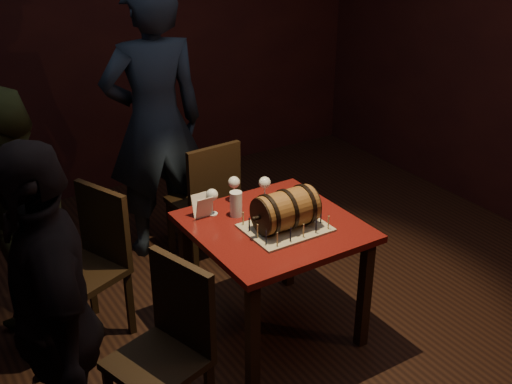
{
  "coord_description": "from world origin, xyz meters",
  "views": [
    {
      "loc": [
        -1.73,
        -2.65,
        2.49
      ],
      "look_at": [
        -0.03,
        0.05,
        0.95
      ],
      "focal_mm": 45.0,
      "sensor_mm": 36.0,
      "label": 1
    }
  ],
  "objects_px": {
    "wine_glass_right": "(265,184)",
    "chair_left_front": "(169,342)",
    "wine_glass_mid": "(234,183)",
    "pint_of_ale": "(236,204)",
    "wine_glass_left": "(212,196)",
    "person_left_rear": "(13,238)",
    "person_left_front": "(53,320)",
    "chair_left_rear": "(94,257)",
    "chair_back": "(207,197)",
    "barrel_cake": "(286,210)",
    "pub_table": "(274,241)",
    "person_back": "(155,124)"
  },
  "relations": [
    {
      "from": "pint_of_ale",
      "to": "person_left_front",
      "type": "xyz_separation_m",
      "value": [
        -1.21,
        -0.52,
        -0.0
      ]
    },
    {
      "from": "wine_glass_right",
      "to": "person_left_front",
      "type": "bearing_deg",
      "value": -157.87
    },
    {
      "from": "pint_of_ale",
      "to": "chair_left_rear",
      "type": "bearing_deg",
      "value": 153.68
    },
    {
      "from": "wine_glass_right",
      "to": "person_back",
      "type": "distance_m",
      "value": 1.06
    },
    {
      "from": "chair_back",
      "to": "chair_left_front",
      "type": "relative_size",
      "value": 1.0
    },
    {
      "from": "pint_of_ale",
      "to": "person_back",
      "type": "relative_size",
      "value": 0.08
    },
    {
      "from": "pub_table",
      "to": "barrel_cake",
      "type": "height_order",
      "value": "barrel_cake"
    },
    {
      "from": "pub_table",
      "to": "wine_glass_mid",
      "type": "bearing_deg",
      "value": 96.42
    },
    {
      "from": "chair_back",
      "to": "wine_glass_right",
      "type": "bearing_deg",
      "value": -85.29
    },
    {
      "from": "wine_glass_right",
      "to": "pint_of_ale",
      "type": "relative_size",
      "value": 1.07
    },
    {
      "from": "wine_glass_mid",
      "to": "pint_of_ale",
      "type": "distance_m",
      "value": 0.19
    },
    {
      "from": "pub_table",
      "to": "wine_glass_mid",
      "type": "distance_m",
      "value": 0.44
    },
    {
      "from": "pub_table",
      "to": "chair_back",
      "type": "relative_size",
      "value": 0.97
    },
    {
      "from": "wine_glass_left",
      "to": "person_left_rear",
      "type": "xyz_separation_m",
      "value": [
        -1.07,
        0.24,
        -0.07
      ]
    },
    {
      "from": "wine_glass_left",
      "to": "pint_of_ale",
      "type": "relative_size",
      "value": 1.07
    },
    {
      "from": "person_left_front",
      "to": "wine_glass_right",
      "type": "bearing_deg",
      "value": 119.78
    },
    {
      "from": "barrel_cake",
      "to": "pint_of_ale",
      "type": "bearing_deg",
      "value": 118.11
    },
    {
      "from": "pint_of_ale",
      "to": "chair_left_rear",
      "type": "height_order",
      "value": "chair_left_rear"
    },
    {
      "from": "pint_of_ale",
      "to": "person_left_rear",
      "type": "xyz_separation_m",
      "value": [
        -1.18,
        0.32,
        -0.02
      ]
    },
    {
      "from": "chair_left_rear",
      "to": "person_left_rear",
      "type": "bearing_deg",
      "value": -173.4
    },
    {
      "from": "wine_glass_left",
      "to": "person_left_front",
      "type": "xyz_separation_m",
      "value": [
        -1.1,
        -0.61,
        -0.05
      ]
    },
    {
      "from": "pint_of_ale",
      "to": "chair_back",
      "type": "relative_size",
      "value": 0.16
    },
    {
      "from": "wine_glass_right",
      "to": "person_left_front",
      "type": "distance_m",
      "value": 1.56
    },
    {
      "from": "person_left_front",
      "to": "wine_glass_mid",
      "type": "bearing_deg",
      "value": 125.74
    },
    {
      "from": "barrel_cake",
      "to": "wine_glass_right",
      "type": "height_order",
      "value": "barrel_cake"
    },
    {
      "from": "chair_left_rear",
      "to": "person_back",
      "type": "relative_size",
      "value": 0.47
    },
    {
      "from": "pub_table",
      "to": "person_left_rear",
      "type": "height_order",
      "value": "person_left_rear"
    },
    {
      "from": "barrel_cake",
      "to": "chair_left_front",
      "type": "bearing_deg",
      "value": -161.58
    },
    {
      "from": "wine_glass_left",
      "to": "wine_glass_mid",
      "type": "relative_size",
      "value": 1.0
    },
    {
      "from": "pub_table",
      "to": "person_left_front",
      "type": "distance_m",
      "value": 1.39
    },
    {
      "from": "barrel_cake",
      "to": "wine_glass_right",
      "type": "relative_size",
      "value": 2.44
    },
    {
      "from": "barrel_cake",
      "to": "person_left_rear",
      "type": "bearing_deg",
      "value": 155.46
    },
    {
      "from": "pint_of_ale",
      "to": "person_left_front",
      "type": "relative_size",
      "value": 0.09
    },
    {
      "from": "chair_left_rear",
      "to": "barrel_cake",
      "type": "bearing_deg",
      "value": -35.95
    },
    {
      "from": "chair_back",
      "to": "chair_left_rear",
      "type": "distance_m",
      "value": 1.0
    },
    {
      "from": "person_left_front",
      "to": "chair_back",
      "type": "bearing_deg",
      "value": 139.2
    },
    {
      "from": "pint_of_ale",
      "to": "wine_glass_left",
      "type": "bearing_deg",
      "value": 141.38
    },
    {
      "from": "chair_back",
      "to": "person_left_front",
      "type": "height_order",
      "value": "person_left_front"
    },
    {
      "from": "person_back",
      "to": "pint_of_ale",
      "type": "bearing_deg",
      "value": 97.98
    },
    {
      "from": "wine_glass_right",
      "to": "chair_left_rear",
      "type": "height_order",
      "value": "chair_left_rear"
    },
    {
      "from": "pint_of_ale",
      "to": "person_left_front",
      "type": "bearing_deg",
      "value": -156.61
    },
    {
      "from": "barrel_cake",
      "to": "chair_left_rear",
      "type": "xyz_separation_m",
      "value": [
        -0.9,
        0.65,
        -0.35
      ]
    },
    {
      "from": "barrel_cake",
      "to": "person_back",
      "type": "height_order",
      "value": "person_back"
    },
    {
      "from": "person_left_rear",
      "to": "wine_glass_mid",
      "type": "bearing_deg",
      "value": 81.39
    },
    {
      "from": "wine_glass_mid",
      "to": "chair_back",
      "type": "relative_size",
      "value": 0.17
    },
    {
      "from": "pub_table",
      "to": "barrel_cake",
      "type": "distance_m",
      "value": 0.24
    },
    {
      "from": "chair_back",
      "to": "person_left_rear",
      "type": "height_order",
      "value": "person_left_rear"
    },
    {
      "from": "barrel_cake",
      "to": "wine_glass_left",
      "type": "distance_m",
      "value": 0.45
    },
    {
      "from": "wine_glass_mid",
      "to": "chair_left_front",
      "type": "relative_size",
      "value": 0.17
    },
    {
      "from": "wine_glass_right",
      "to": "chair_left_front",
      "type": "distance_m",
      "value": 1.2
    }
  ]
}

